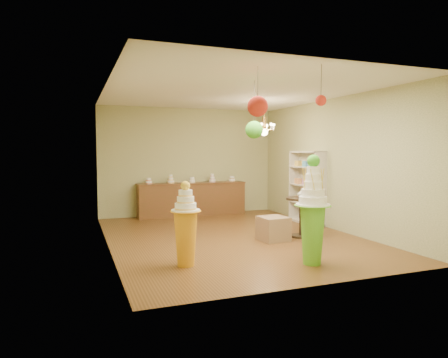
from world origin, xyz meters
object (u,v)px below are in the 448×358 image
object	(u,v)px
pedestal_green	(313,220)
sideboard	(192,198)
round_table	(301,212)
pedestal_orange	(186,231)

from	to	relation	value
pedestal_green	sideboard	bearing A→B (deg)	94.71
sideboard	round_table	world-z (taller)	sideboard
round_table	sideboard	bearing A→B (deg)	111.07
pedestal_green	sideboard	world-z (taller)	pedestal_green
pedestal_orange	round_table	xyz separation A→B (m)	(2.82, 1.18, -0.02)
sideboard	pedestal_orange	bearing A→B (deg)	-107.33
pedestal_orange	round_table	distance (m)	3.05
sideboard	round_table	xyz separation A→B (m)	(1.35, -3.51, 0.06)
pedestal_green	pedestal_orange	xyz separation A→B (m)	(-1.90, 0.63, -0.16)
round_table	pedestal_green	bearing A→B (deg)	-116.89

